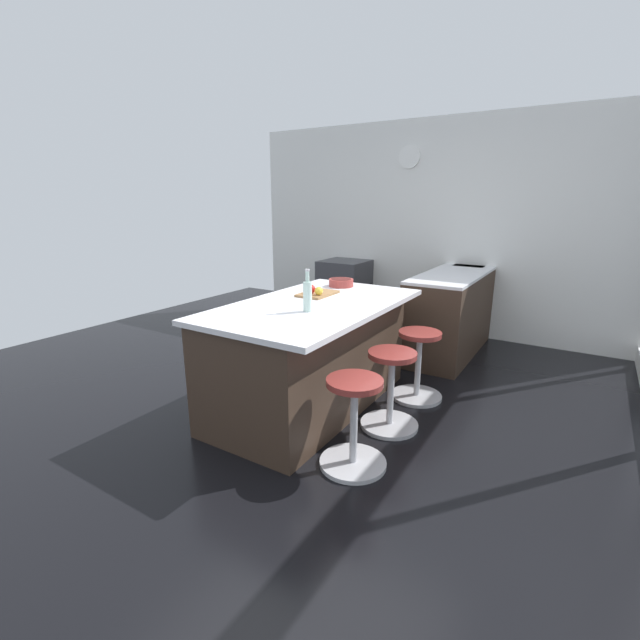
# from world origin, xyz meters

# --- Properties ---
(ground_plane) EXTENTS (7.67, 7.67, 0.00)m
(ground_plane) POSITION_xyz_m (0.00, 0.00, 0.00)
(ground_plane) COLOR black
(interior_partition_left) EXTENTS (0.15, 4.96, 2.65)m
(interior_partition_left) POSITION_xyz_m (-2.95, -0.00, 1.33)
(interior_partition_left) COLOR silver
(interior_partition_left) RESTS_ON ground_plane
(sink_cabinet) EXTENTS (2.53, 0.60, 1.19)m
(sink_cabinet) POSITION_xyz_m (-2.60, 0.61, 0.46)
(sink_cabinet) COLOR #38281E
(sink_cabinet) RESTS_ON ground_plane
(oven_range) EXTENTS (0.60, 0.61, 0.88)m
(oven_range) POSITION_xyz_m (-2.60, -1.00, 0.44)
(oven_range) COLOR #38383D
(oven_range) RESTS_ON ground_plane
(kitchen_island) EXTENTS (1.90, 1.09, 0.89)m
(kitchen_island) POSITION_xyz_m (-0.18, 0.00, 0.45)
(kitchen_island) COLOR #38281E
(kitchen_island) RESTS_ON ground_plane
(stool_by_window) EXTENTS (0.44, 0.44, 0.61)m
(stool_by_window) POSITION_xyz_m (-0.78, 0.73, 0.29)
(stool_by_window) COLOR #B7B7BC
(stool_by_window) RESTS_ON ground_plane
(stool_middle) EXTENTS (0.44, 0.44, 0.61)m
(stool_middle) POSITION_xyz_m (-0.18, 0.73, 0.29)
(stool_middle) COLOR #B7B7BC
(stool_middle) RESTS_ON ground_plane
(stool_near_camera) EXTENTS (0.44, 0.44, 0.61)m
(stool_near_camera) POSITION_xyz_m (0.42, 0.73, 0.29)
(stool_near_camera) COLOR #B7B7BC
(stool_near_camera) RESTS_ON ground_plane
(cutting_board) EXTENTS (0.36, 0.24, 0.02)m
(cutting_board) POSITION_xyz_m (-0.45, -0.10, 0.90)
(cutting_board) COLOR olive
(cutting_board) RESTS_ON kitchen_island
(apple_red) EXTENTS (0.08, 0.08, 0.08)m
(apple_red) POSITION_xyz_m (-0.39, -0.12, 0.95)
(apple_red) COLOR red
(apple_red) RESTS_ON cutting_board
(apple_yellow) EXTENTS (0.07, 0.07, 0.07)m
(apple_yellow) POSITION_xyz_m (-0.37, -0.03, 0.95)
(apple_yellow) COLOR gold
(apple_yellow) RESTS_ON cutting_board
(water_bottle) EXTENTS (0.06, 0.06, 0.31)m
(water_bottle) POSITION_xyz_m (0.08, 0.15, 1.01)
(water_bottle) COLOR silver
(water_bottle) RESTS_ON kitchen_island
(fruit_bowl) EXTENTS (0.23, 0.23, 0.07)m
(fruit_bowl) POSITION_xyz_m (-0.89, -0.11, 0.93)
(fruit_bowl) COLOR #993833
(fruit_bowl) RESTS_ON kitchen_island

